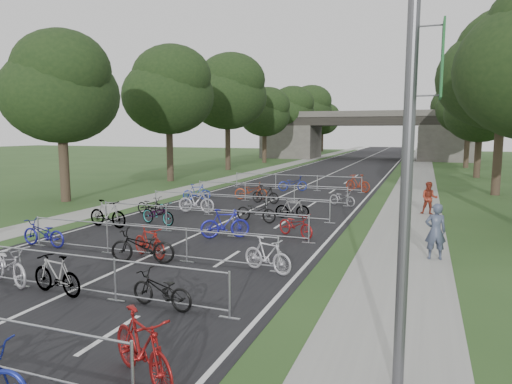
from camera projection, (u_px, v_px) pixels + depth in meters
road at (349, 166)px, 54.94m from camera, size 11.00×140.00×0.01m
sidewalk_right at (419, 168)px, 52.18m from camera, size 3.00×140.00×0.01m
sidewalk_left at (289, 164)px, 57.52m from camera, size 2.00×140.00×0.01m
lane_markings at (349, 166)px, 54.94m from camera, size 0.12×140.00×0.00m
overpass_bridge at (365, 135)px, 68.41m from camera, size 31.00×8.00×7.05m
lamppost at (411, 124)px, 6.89m from camera, size 0.61×0.65×8.21m
tree_left_0 at (60, 91)px, 26.33m from camera, size 6.72×6.72×10.25m
tree_left_1 at (169, 93)px, 37.37m from camera, size 7.56×7.56×11.53m
tree_right_1 at (506, 72)px, 28.86m from camera, size 8.18×8.18×12.47m
tree_left_2 at (228, 94)px, 48.42m from camera, size 8.40×8.40×12.81m
tree_right_2 at (482, 111)px, 40.27m from camera, size 6.16×6.16×9.39m
tree_left_3 at (265, 113)px, 59.79m from camera, size 6.72×6.72×10.25m
tree_right_3 at (470, 106)px, 51.30m from camera, size 7.17×7.17×10.93m
tree_left_4 at (290, 111)px, 70.83m from camera, size 7.56×7.56×11.53m
tree_right_4 at (463, 104)px, 62.32m from camera, size 8.18×8.18×12.47m
tree_left_5 at (309, 109)px, 81.88m from camera, size 8.40×8.40×12.81m
tree_right_5 at (457, 120)px, 73.73m from camera, size 6.16×6.16×9.39m
tree_left_6 at (323, 120)px, 93.25m from camera, size 6.72×6.72×10.25m
tree_right_6 at (453, 116)px, 84.76m from camera, size 7.17×7.17×10.93m
barrier_row_1 at (66, 273)px, 11.74m from camera, size 9.70×0.08×1.10m
barrier_row_2 at (146, 242)px, 15.09m from camera, size 9.70×0.08×1.10m
barrier_row_3 at (199, 221)px, 18.62m from camera, size 9.70×0.08×1.10m
barrier_row_4 at (237, 206)px, 22.34m from camera, size 9.70×0.08×1.10m
barrier_row_5 at (269, 193)px, 26.98m from camera, size 9.70×0.08×1.10m
barrier_row_6 at (296, 182)px, 32.56m from camera, size 9.70×0.08×1.10m
bike_3 at (142, 348)px, 7.55m from camera, size 2.05×1.51×1.22m
bike_5 at (9, 265)px, 12.48m from camera, size 2.19×1.36×1.09m
bike_6 at (57, 275)px, 11.65m from camera, size 1.81×0.75×1.05m
bike_7 at (161, 290)px, 10.74m from camera, size 1.78×0.81×0.90m
bike_8 at (43, 233)px, 16.50m from camera, size 1.92×0.72×1.00m
bike_9 at (149, 242)px, 15.12m from camera, size 1.78×1.11×1.03m
bike_10 at (142, 246)px, 14.45m from camera, size 2.20×1.18×1.10m
bike_11 at (267, 255)px, 13.51m from camera, size 1.81×1.05×1.05m
bike_12 at (108, 214)px, 19.83m from camera, size 2.04×0.74×1.20m
bike_13 at (158, 214)px, 20.41m from camera, size 2.03×1.11×1.01m
bike_14 at (225, 224)px, 17.81m from camera, size 1.95×1.41×1.16m
bike_15 at (296, 225)px, 18.03m from camera, size 1.91×1.47×0.96m
bike_16 at (151, 206)px, 22.95m from camera, size 1.79×0.84×0.91m
bike_17 at (196, 201)px, 23.36m from camera, size 2.01×0.67×1.19m
bike_18 at (256, 211)px, 20.99m from camera, size 2.06×0.92×1.05m
bike_19 at (292, 208)px, 21.93m from camera, size 1.69×0.79×0.98m
bike_20 at (197, 192)px, 27.55m from camera, size 1.69×1.21×1.00m
bike_21 at (251, 191)px, 27.97m from camera, size 2.13×1.25×1.06m
bike_22 at (265, 195)px, 26.40m from camera, size 1.79×0.76×1.04m
bike_23 at (342, 198)px, 25.60m from camera, size 1.80×1.30×0.90m
bike_26 at (293, 184)px, 31.86m from camera, size 2.15×1.52×1.07m
bike_27 at (358, 183)px, 31.34m from camera, size 2.05×1.53×1.23m
pedestrian_a at (435, 232)px, 14.84m from camera, size 0.75×0.57×1.85m
pedestrian_b at (429, 198)px, 22.85m from camera, size 0.83×0.66×1.65m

